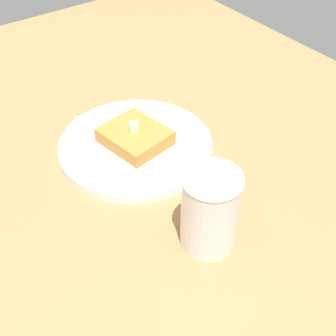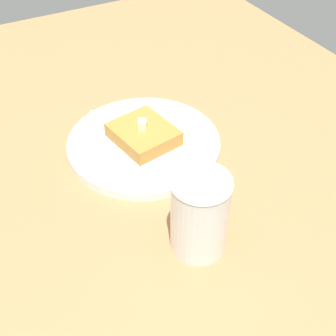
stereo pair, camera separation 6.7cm
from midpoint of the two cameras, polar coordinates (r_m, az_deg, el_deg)
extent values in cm
cube|color=#A57247|center=(82.63, -3.31, 4.26)|extent=(103.60, 103.60, 1.99)
cylinder|color=white|center=(77.14, -0.48, 2.87)|extent=(25.10, 25.10, 1.57)
torus|color=#2D4F71|center=(76.90, -0.48, 3.09)|extent=(25.10, 25.10, 0.80)
cube|color=#AD7732|center=(75.90, -0.49, 4.05)|extent=(10.26, 11.34, 2.46)
cube|color=#F3EBC2|center=(74.67, -0.58, 5.23)|extent=(1.91, 1.96, 1.48)
cube|color=silver|center=(82.83, -3.75, 6.69)|extent=(9.22, 5.55, 0.36)
cube|color=silver|center=(82.65, 0.72, 6.70)|extent=(3.51, 3.27, 0.36)
cube|color=silver|center=(83.40, 2.79, 7.01)|extent=(2.97, 1.81, 0.36)
cube|color=silver|center=(82.95, 2.80, 6.79)|extent=(2.97, 1.81, 0.36)
cube|color=silver|center=(82.50, 2.81, 6.58)|extent=(2.97, 1.81, 0.36)
cube|color=silver|center=(82.05, 2.83, 6.35)|extent=(2.97, 1.81, 0.36)
cylinder|color=#421A08|center=(60.37, 7.03, -6.78)|extent=(6.81, 6.81, 8.50)
cylinder|color=silver|center=(59.22, 7.15, -5.78)|extent=(7.41, 7.41, 11.60)
torus|color=silver|center=(55.43, 7.61, -2.04)|extent=(7.61, 7.61, 0.50)
camera|label=1|loc=(0.03, -87.13, 2.55)|focal=50.00mm
camera|label=2|loc=(0.03, 92.87, -2.55)|focal=50.00mm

